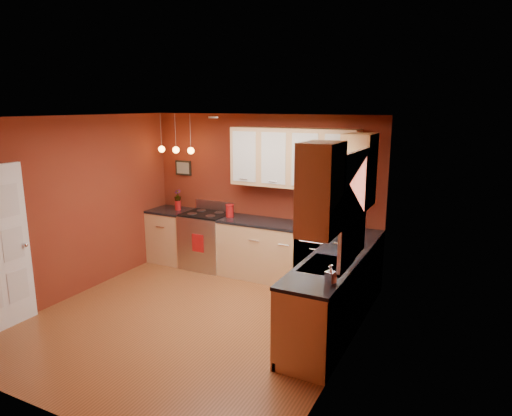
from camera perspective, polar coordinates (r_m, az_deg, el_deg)
The scene contains 26 objects.
floor at distance 6.17m, azimuth -8.00°, elevation -13.71°, with size 4.20×4.20×0.00m, color #96512B.
ceiling at distance 5.53m, azimuth -8.84°, elevation 11.19°, with size 4.00×4.20×0.02m, color white.
wall_back at distance 7.48m, azimuth 0.82°, elevation 1.68°, with size 4.00×0.02×2.60m, color maroon.
wall_front at distance 4.25m, azimuth -24.94°, elevation -8.22°, with size 4.00×0.02×2.60m, color maroon.
wall_left at distance 7.03m, azimuth -21.89°, elevation 0.03°, with size 0.02×4.20×2.60m, color maroon.
wall_right at distance 4.88m, azimuth 11.29°, elevation -4.61°, with size 0.02×4.20×2.60m, color maroon.
base_cabinets_back_left at distance 8.28m, azimuth -10.47°, elevation -3.50°, with size 0.70×0.60×0.90m, color tan.
base_cabinets_back_right at distance 7.15m, azimuth 5.04°, elevation -5.94°, with size 2.54×0.60×0.90m, color tan.
base_cabinets_right at distance 5.67m, azimuth 9.19°, elevation -11.22°, with size 0.60×2.10×0.90m, color tan.
counter_back_left at distance 8.16m, azimuth -10.60°, elevation -0.33°, with size 0.70×0.62×0.04m, color black.
counter_back_right at distance 7.02m, azimuth 5.12°, elevation -2.30°, with size 2.54×0.62×0.04m, color black.
counter_right at distance 5.49m, azimuth 9.36°, elevation -6.74°, with size 0.62×2.10×0.04m, color black.
gas_range at distance 7.87m, azimuth -6.21°, elevation -3.99°, with size 0.76×0.64×1.11m.
dishwasher_front at distance 6.77m, azimuth 7.06°, elevation -7.07°, with size 0.60×0.02×0.80m, color #B0AFB4.
sink at distance 5.36m, azimuth 8.89°, elevation -7.28°, with size 0.50×0.70×0.33m.
window at distance 5.07m, azimuth 12.12°, elevation 0.55°, with size 0.06×1.02×1.22m.
upper_cabinets_back at distance 6.99m, azimuth 4.67°, elevation 6.25°, with size 2.00×0.35×0.90m, color tan.
upper_cabinets_right at distance 5.09m, azimuth 10.70°, elevation 3.64°, with size 0.35×1.95×0.90m, color tan.
wall_picture at distance 8.20m, azimuth -9.07°, elevation 4.97°, with size 0.32×0.03×0.26m, color black.
pendant_lights at distance 7.83m, azimuth -9.97°, elevation 7.23°, with size 0.71×0.11×0.66m.
red_canister at distance 7.48m, azimuth -3.31°, elevation -0.34°, with size 0.14×0.14×0.21m.
red_vase at distance 8.09m, azimuth -9.73°, elevation 0.34°, with size 0.10×0.10×0.17m, color #A11111.
flowers at distance 8.05m, azimuth -9.77°, elevation 1.51°, with size 0.12×0.12×0.21m, color #A11111.
coffee_maker at distance 6.81m, azimuth 10.24°, elevation -1.57°, with size 0.25×0.25×0.30m.
soap_pump at distance 4.76m, azimuth 9.30°, elevation -8.24°, with size 0.09×0.10×0.21m, color silver.
dish_towel at distance 7.57m, azimuth -7.29°, elevation -4.38°, with size 0.22×0.01×0.30m, color #A11111.
Camera 1 is at (3.20, -4.51, 2.74)m, focal length 32.00 mm.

